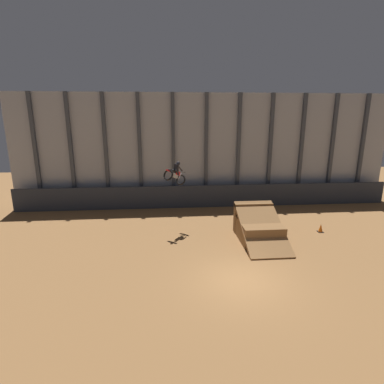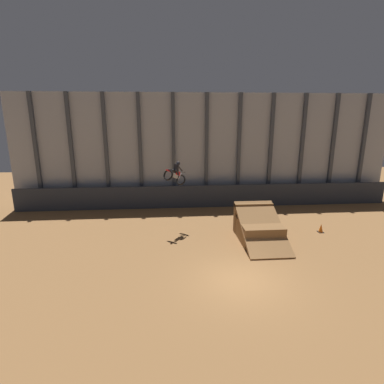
{
  "view_description": "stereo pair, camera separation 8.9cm",
  "coord_description": "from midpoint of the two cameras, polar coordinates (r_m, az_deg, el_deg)",
  "views": [
    {
      "loc": [
        -3.37,
        -12.34,
        7.51
      ],
      "look_at": [
        -1.71,
        6.82,
        2.61
      ],
      "focal_mm": 28.0,
      "sensor_mm": 36.0,
      "label": 1
    },
    {
      "loc": [
        -3.28,
        -12.35,
        7.51
      ],
      "look_at": [
        -1.71,
        6.82,
        2.61
      ],
      "focal_mm": 28.0,
      "sensor_mm": 36.0,
      "label": 2
    }
  ],
  "objects": [
    {
      "name": "ground_plane",
      "position": [
        14.83,
        9.08,
        -16.34
      ],
      "size": [
        60.0,
        60.0,
        0.0
      ],
      "primitive_type": "plane",
      "color": "olive"
    },
    {
      "name": "arena_back_wall",
      "position": [
        25.6,
        2.56,
        7.93
      ],
      "size": [
        32.0,
        0.4,
        9.36
      ],
      "color": "#A3A8B2",
      "rests_on": "ground_plane"
    },
    {
      "name": "lower_barrier",
      "position": [
        25.27,
        2.77,
        -0.8
      ],
      "size": [
        31.36,
        0.2,
        1.88
      ],
      "color": "#2D333D",
      "rests_on": "ground_plane"
    },
    {
      "name": "dirt_ramp",
      "position": [
        19.36,
        12.29,
        -6.55
      ],
      "size": [
        2.51,
        4.42,
        2.15
      ],
      "color": "brown",
      "rests_on": "ground_plane"
    },
    {
      "name": "rider_bike_solo",
      "position": [
        19.37,
        -3.32,
        3.45
      ],
      "size": [
        1.64,
        1.75,
        1.66
      ],
      "rotation": [
        -0.39,
        0.0,
        -0.7
      ],
      "color": "black"
    },
    {
      "name": "traffic_cone_near_ramp",
      "position": [
        21.76,
        23.2,
        -6.32
      ],
      "size": [
        0.36,
        0.36,
        0.58
      ],
      "color": "black",
      "rests_on": "ground_plane"
    },
    {
      "name": "hay_bale_trackside",
      "position": [
        21.63,
        13.19,
        -5.63
      ],
      "size": [
        1.02,
        1.08,
        0.57
      ],
      "rotation": [
        0.0,
        0.0,
        2.22
      ],
      "color": "#CCB751",
      "rests_on": "ground_plane"
    }
  ]
}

